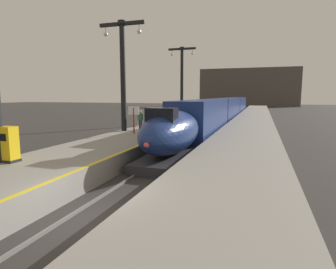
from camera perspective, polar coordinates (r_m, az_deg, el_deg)
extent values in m
plane|color=#33302D|center=(9.82, -15.60, -16.51)|extent=(260.00, 260.00, 0.00)
cube|color=gray|center=(33.57, 2.45, 1.96)|extent=(4.80, 110.00, 1.05)
cube|color=gray|center=(32.31, 16.41, 1.41)|extent=(4.80, 110.00, 1.05)
cube|color=yellow|center=(32.97, 6.28, 2.73)|extent=(0.20, 107.80, 0.01)
cube|color=slate|center=(35.57, 8.80, 1.46)|extent=(0.08, 110.00, 0.12)
cube|color=slate|center=(35.35, 11.19, 1.36)|extent=(0.08, 110.00, 0.12)
ellipsoid|color=navy|center=(17.03, 0.77, 0.57)|extent=(2.78, 8.05, 2.56)
cube|color=#28282D|center=(16.93, 0.35, -4.83)|extent=(2.46, 6.84, 0.55)
cube|color=black|center=(15.22, -1.29, 3.73)|extent=(1.59, 1.00, 0.90)
sphere|color=#F24C4C|center=(13.39, -4.35, -2.12)|extent=(0.28, 0.28, 0.28)
cube|color=navy|center=(26.10, 7.06, 3.61)|extent=(2.90, 14.00, 3.05)
cube|color=black|center=(26.38, 4.04, 4.89)|extent=(0.04, 11.90, 0.80)
cube|color=black|center=(25.82, 10.18, 4.72)|extent=(0.04, 11.90, 0.80)
cube|color=silver|center=(26.22, 7.01, 0.83)|extent=(2.92, 13.30, 0.24)
cube|color=black|center=(21.97, 4.67, -1.88)|extent=(2.03, 2.20, 0.56)
cube|color=black|center=(30.66, 8.66, 0.85)|extent=(2.03, 2.20, 0.56)
cube|color=navy|center=(42.47, 11.51, 5.16)|extent=(2.90, 18.00, 3.05)
cube|color=black|center=(42.64, 9.63, 5.95)|extent=(0.04, 15.84, 0.80)
cube|color=black|center=(42.30, 13.45, 5.83)|extent=(0.04, 15.84, 0.80)
cube|color=black|center=(36.55, 10.26, 1.94)|extent=(2.03, 2.20, 0.56)
cube|color=black|center=(48.65, 12.33, 3.35)|extent=(2.03, 2.20, 0.56)
cube|color=navy|center=(60.96, 13.65, 5.89)|extent=(2.90, 18.00, 3.05)
cube|color=black|center=(61.08, 12.33, 6.45)|extent=(0.04, 15.84, 0.80)
cube|color=black|center=(60.84, 15.01, 6.36)|extent=(0.04, 15.84, 0.80)
cube|color=black|center=(54.96, 13.04, 3.83)|extent=(2.03, 2.20, 0.56)
cube|color=black|center=(67.14, 14.04, 4.51)|extent=(2.03, 2.20, 0.56)
cylinder|color=black|center=(24.03, -9.10, 11.43)|extent=(0.44, 0.44, 8.94)
cylinder|color=black|center=(24.68, -9.34, 21.48)|extent=(0.68, 0.68, 0.30)
cube|color=black|center=(24.66, -9.33, 21.26)|extent=(4.00, 0.24, 0.28)
cylinder|color=black|center=(25.29, -12.52, 20.02)|extent=(0.03, 0.03, 0.60)
sphere|color=#EFEACC|center=(25.22, -12.49, 19.25)|extent=(0.36, 0.36, 0.36)
cylinder|color=black|center=(23.95, -5.91, 20.86)|extent=(0.03, 0.03, 0.60)
sphere|color=#EFEACC|center=(23.87, -5.89, 20.05)|extent=(0.36, 0.36, 0.36)
cylinder|color=black|center=(40.96, 2.83, 10.57)|extent=(0.44, 0.44, 9.71)
cylinder|color=black|center=(41.44, 2.87, 17.08)|extent=(0.68, 0.68, 0.30)
cube|color=black|center=(41.43, 2.87, 16.94)|extent=(4.00, 0.24, 0.28)
cylinder|color=black|center=(41.80, 0.80, 16.39)|extent=(0.03, 0.03, 0.60)
sphere|color=#EFEACC|center=(41.75, 0.80, 15.91)|extent=(0.36, 0.36, 0.36)
cylinder|color=black|center=(41.00, 4.97, 16.52)|extent=(0.03, 0.03, 0.60)
sphere|color=#EFEACC|center=(40.95, 4.97, 16.04)|extent=(0.36, 0.36, 0.36)
cylinder|color=#23232D|center=(28.06, -2.31, 2.73)|extent=(0.13, 0.13, 0.85)
cylinder|color=#23232D|center=(28.14, -2.62, 2.75)|extent=(0.13, 0.13, 0.85)
cube|color=brown|center=(28.04, -2.48, 4.24)|extent=(0.40, 0.26, 0.62)
cylinder|color=brown|center=(27.94, -2.04, 4.12)|extent=(0.09, 0.09, 0.58)
cylinder|color=brown|center=(28.16, -2.91, 4.15)|extent=(0.09, 0.09, 0.58)
sphere|color=tan|center=(28.02, -2.48, 5.09)|extent=(0.22, 0.22, 0.22)
cylinder|color=#23232D|center=(25.89, 1.58, 2.30)|extent=(0.13, 0.13, 0.85)
cylinder|color=#23232D|center=(25.93, 1.22, 2.31)|extent=(0.13, 0.13, 0.85)
cube|color=#1E478C|center=(25.84, 1.41, 3.93)|extent=(0.39, 0.24, 0.62)
cylinder|color=#1E478C|center=(25.79, 1.93, 3.81)|extent=(0.09, 0.09, 0.58)
cylinder|color=#1E478C|center=(25.90, 0.89, 3.83)|extent=(0.09, 0.09, 0.58)
sphere|color=tan|center=(25.82, 1.41, 4.86)|extent=(0.22, 0.22, 0.22)
cylinder|color=#23232D|center=(24.55, -5.75, 1.96)|extent=(0.13, 0.13, 0.85)
cylinder|color=#23232D|center=(24.45, -5.42, 1.94)|extent=(0.13, 0.13, 0.85)
cube|color=#336647|center=(24.44, -5.61, 3.66)|extent=(0.41, 0.29, 0.62)
cylinder|color=#336647|center=(24.58, -6.07, 3.56)|extent=(0.09, 0.09, 0.58)
cylinder|color=#336647|center=(24.31, -5.14, 3.53)|extent=(0.09, 0.09, 0.58)
sphere|color=tan|center=(24.41, -5.62, 4.64)|extent=(0.22, 0.22, 0.22)
cube|color=navy|center=(27.68, -1.02, 2.41)|extent=(0.40, 0.22, 0.60)
cylinder|color=#262628|center=(27.67, -1.22, 3.40)|extent=(0.02, 0.02, 0.36)
cylinder|color=#262628|center=(27.60, -0.82, 3.39)|extent=(0.02, 0.02, 0.36)
cube|color=#262628|center=(27.62, -1.02, 3.79)|extent=(0.22, 0.03, 0.02)
cube|color=yellow|center=(14.43, -29.60, -1.73)|extent=(0.70, 0.56, 1.60)
cube|color=black|center=(14.20, -30.54, -0.52)|extent=(0.40, 0.02, 0.32)
cube|color=black|center=(14.56, -29.40, -4.61)|extent=(0.76, 0.62, 0.12)
cylinder|color=maroon|center=(22.04, -6.95, 2.76)|extent=(0.10, 0.10, 2.00)
cube|color=white|center=(21.98, -6.98, 4.84)|extent=(0.90, 0.06, 0.64)
cube|color=#4C4742|center=(109.52, 15.92, 9.19)|extent=(36.00, 2.00, 14.00)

